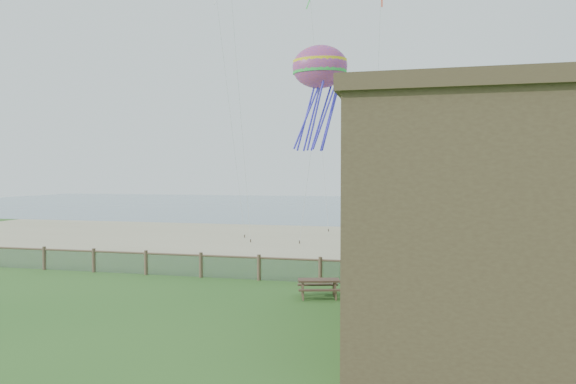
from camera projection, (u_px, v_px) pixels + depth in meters
name	position (u px, v px, depth m)	size (l,w,h in m)	color
ground	(213.00, 313.00, 18.92)	(160.00, 160.00, 0.00)	#2D5C1F
sand_beach	(317.00, 239.00, 40.32)	(72.00, 20.00, 0.02)	tan
ocean	(364.00, 206.00, 83.12)	(160.00, 68.00, 0.02)	slate
chainlink_fence	(259.00, 269.00, 24.73)	(36.20, 0.20, 1.25)	brown
motel_deck	(559.00, 294.00, 20.79)	(15.00, 2.00, 0.50)	#50382D
picnic_table	(319.00, 289.00, 21.32)	(1.72, 1.30, 0.73)	#50382D
octopus_kite	(320.00, 96.00, 34.07)	(3.62, 2.56, 7.45)	#F55C26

